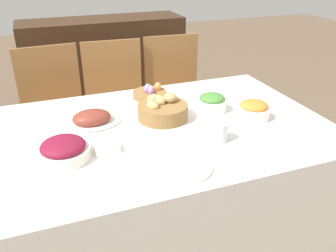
{
  "coord_description": "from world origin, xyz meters",
  "views": [
    {
      "loc": [
        -0.49,
        -1.45,
        1.5
      ],
      "look_at": [
        0.02,
        -0.08,
        0.76
      ],
      "focal_mm": 38.0,
      "sensor_mm": 36.0,
      "label": 1
    }
  ],
  "objects_px": {
    "sideboard": "(105,67)",
    "chair_far_left": "(55,111)",
    "chair_far_center": "(117,103)",
    "butter_dish": "(107,148)",
    "fork": "(142,175)",
    "bread_basket": "(162,110)",
    "knife": "(215,160)",
    "ham_platter": "(92,119)",
    "carrot_bowl": "(253,110)",
    "chair_far_right": "(176,94)",
    "dinner_plate": "(180,167)",
    "egg_basket": "(150,93)",
    "beet_salad_bowl": "(63,150)",
    "spoon": "(221,158)",
    "green_salad_bowl": "(212,103)",
    "drinking_cup": "(219,132)"
  },
  "relations": [
    {
      "from": "carrot_bowl",
      "to": "drinking_cup",
      "type": "xyz_separation_m",
      "value": [
        -0.27,
        -0.15,
        -0.0
      ]
    },
    {
      "from": "egg_basket",
      "to": "butter_dish",
      "type": "distance_m",
      "value": 0.63
    },
    {
      "from": "drinking_cup",
      "to": "chair_far_left",
      "type": "bearing_deg",
      "value": 120.38
    },
    {
      "from": "dinner_plate",
      "to": "egg_basket",
      "type": "bearing_deg",
      "value": 81.0
    },
    {
      "from": "chair_far_left",
      "to": "egg_basket",
      "type": "height_order",
      "value": "chair_far_left"
    },
    {
      "from": "chair_far_left",
      "to": "egg_basket",
      "type": "relative_size",
      "value": 4.68
    },
    {
      "from": "chair_far_right",
      "to": "chair_far_center",
      "type": "bearing_deg",
      "value": -176.77
    },
    {
      "from": "ham_platter",
      "to": "dinner_plate",
      "type": "bearing_deg",
      "value": -63.6
    },
    {
      "from": "green_salad_bowl",
      "to": "drinking_cup",
      "type": "height_order",
      "value": "green_salad_bowl"
    },
    {
      "from": "beet_salad_bowl",
      "to": "dinner_plate",
      "type": "xyz_separation_m",
      "value": [
        0.42,
        -0.23,
        -0.04
      ]
    },
    {
      "from": "chair_far_center",
      "to": "dinner_plate",
      "type": "bearing_deg",
      "value": -87.21
    },
    {
      "from": "egg_basket",
      "to": "spoon",
      "type": "bearing_deg",
      "value": -84.79
    },
    {
      "from": "sideboard",
      "to": "egg_basket",
      "type": "relative_size",
      "value": 7.61
    },
    {
      "from": "fork",
      "to": "drinking_cup",
      "type": "distance_m",
      "value": 0.43
    },
    {
      "from": "green_salad_bowl",
      "to": "knife",
      "type": "xyz_separation_m",
      "value": [
        -0.21,
        -0.45,
        -0.04
      ]
    },
    {
      "from": "chair_far_left",
      "to": "bread_basket",
      "type": "xyz_separation_m",
      "value": [
        0.49,
        -0.8,
        0.27
      ]
    },
    {
      "from": "chair_far_center",
      "to": "egg_basket",
      "type": "xyz_separation_m",
      "value": [
        0.09,
        -0.51,
        0.25
      ]
    },
    {
      "from": "chair_far_right",
      "to": "chair_far_center",
      "type": "height_order",
      "value": "same"
    },
    {
      "from": "bread_basket",
      "to": "ham_platter",
      "type": "bearing_deg",
      "value": 169.54
    },
    {
      "from": "sideboard",
      "to": "beet_salad_bowl",
      "type": "distance_m",
      "value": 2.12
    },
    {
      "from": "egg_basket",
      "to": "chair_far_right",
      "type": "bearing_deg",
      "value": 54.49
    },
    {
      "from": "drinking_cup",
      "to": "spoon",
      "type": "bearing_deg",
      "value": -114.16
    },
    {
      "from": "green_salad_bowl",
      "to": "chair_far_left",
      "type": "bearing_deg",
      "value": 133.75
    },
    {
      "from": "chair_far_right",
      "to": "egg_basket",
      "type": "xyz_separation_m",
      "value": [
        -0.37,
        -0.51,
        0.25
      ]
    },
    {
      "from": "chair_far_center",
      "to": "carrot_bowl",
      "type": "xyz_separation_m",
      "value": [
        0.5,
        -0.96,
        0.27
      ]
    },
    {
      "from": "chair_far_left",
      "to": "sideboard",
      "type": "height_order",
      "value": "chair_far_left"
    },
    {
      "from": "dinner_plate",
      "to": "fork",
      "type": "height_order",
      "value": "dinner_plate"
    },
    {
      "from": "sideboard",
      "to": "ham_platter",
      "type": "distance_m",
      "value": 1.8
    },
    {
      "from": "spoon",
      "to": "ham_platter",
      "type": "bearing_deg",
      "value": 131.34
    },
    {
      "from": "sideboard",
      "to": "chair_far_left",
      "type": "bearing_deg",
      "value": -118.55
    },
    {
      "from": "sideboard",
      "to": "drinking_cup",
      "type": "relative_size",
      "value": 17.16
    },
    {
      "from": "chair_far_left",
      "to": "fork",
      "type": "distance_m",
      "value": 1.3
    },
    {
      "from": "carrot_bowl",
      "to": "chair_far_right",
      "type": "bearing_deg",
      "value": 92.24
    },
    {
      "from": "sideboard",
      "to": "bread_basket",
      "type": "relative_size",
      "value": 5.95
    },
    {
      "from": "egg_basket",
      "to": "butter_dish",
      "type": "height_order",
      "value": "egg_basket"
    },
    {
      "from": "chair_far_left",
      "to": "green_salad_bowl",
      "type": "height_order",
      "value": "chair_far_left"
    },
    {
      "from": "egg_basket",
      "to": "knife",
      "type": "bearing_deg",
      "value": -87.1
    },
    {
      "from": "chair_far_center",
      "to": "butter_dish",
      "type": "height_order",
      "value": "chair_far_center"
    },
    {
      "from": "egg_basket",
      "to": "knife",
      "type": "height_order",
      "value": "egg_basket"
    },
    {
      "from": "egg_basket",
      "to": "butter_dish",
      "type": "xyz_separation_m",
      "value": [
        -0.36,
        -0.52,
        -0.01
      ]
    },
    {
      "from": "chair_far_left",
      "to": "bread_basket",
      "type": "bearing_deg",
      "value": -62.36
    },
    {
      "from": "chair_far_center",
      "to": "sideboard",
      "type": "bearing_deg",
      "value": 87.35
    },
    {
      "from": "dinner_plate",
      "to": "butter_dish",
      "type": "distance_m",
      "value": 0.33
    },
    {
      "from": "bread_basket",
      "to": "knife",
      "type": "xyz_separation_m",
      "value": [
        0.07,
        -0.45,
        -0.04
      ]
    },
    {
      "from": "green_salad_bowl",
      "to": "ham_platter",
      "type": "bearing_deg",
      "value": 173.98
    },
    {
      "from": "carrot_bowl",
      "to": "beet_salad_bowl",
      "type": "xyz_separation_m",
      "value": [
        -0.94,
        -0.06,
        -0.0
      ]
    },
    {
      "from": "egg_basket",
      "to": "green_salad_bowl",
      "type": "relative_size",
      "value": 1.26
    },
    {
      "from": "sideboard",
      "to": "beet_salad_bowl",
      "type": "relative_size",
      "value": 6.94
    },
    {
      "from": "chair_far_left",
      "to": "butter_dish",
      "type": "bearing_deg",
      "value": -85.08
    },
    {
      "from": "chair_far_left",
      "to": "butter_dish",
      "type": "relative_size",
      "value": 8.95
    }
  ]
}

